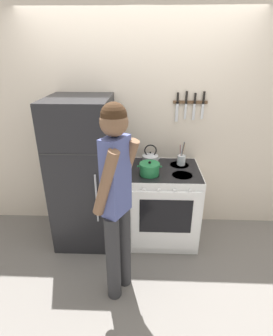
{
  "coord_description": "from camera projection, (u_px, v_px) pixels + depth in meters",
  "views": [
    {
      "loc": [
        0.08,
        -2.98,
        2.1
      ],
      "look_at": [
        -0.01,
        -0.49,
        0.97
      ],
      "focal_mm": 28.0,
      "sensor_mm": 36.0,
      "label": 1
    }
  ],
  "objects": [
    {
      "name": "dutch_oven_pot",
      "position": [
        149.0,
        169.0,
        2.75
      ],
      "size": [
        0.26,
        0.22,
        0.15
      ],
      "color": "#237A42",
      "rests_on": "stove_range"
    },
    {
      "name": "ground_plane",
      "position": [
        139.0,
        218.0,
        3.58
      ],
      "size": [
        14.0,
        14.0,
        0.0
      ],
      "primitive_type": "plane",
      "color": "slate"
    },
    {
      "name": "tea_kettle",
      "position": [
        150.0,
        159.0,
        2.99
      ],
      "size": [
        0.23,
        0.18,
        0.24
      ],
      "color": "silver",
      "rests_on": "stove_range"
    },
    {
      "name": "utensil_jar",
      "position": [
        181.0,
        159.0,
        2.99
      ],
      "size": [
        0.09,
        0.09,
        0.27
      ],
      "color": "silver",
      "rests_on": "stove_range"
    },
    {
      "name": "wall_back",
      "position": [
        139.0,
        126.0,
        3.08
      ],
      "size": [
        10.0,
        0.06,
        2.55
      ],
      "color": "beige",
      "rests_on": "ground_plane"
    },
    {
      "name": "stove_range",
      "position": [
        163.0,
        204.0,
        3.05
      ],
      "size": [
        0.77,
        0.72,
        0.89
      ],
      "color": "white",
      "rests_on": "ground_plane"
    },
    {
      "name": "wall_knife_strip",
      "position": [
        190.0,
        102.0,
        2.9
      ],
      "size": [
        0.38,
        0.03,
        0.34
      ],
      "color": "brown"
    },
    {
      "name": "person",
      "position": [
        117.0,
        197.0,
        2.12
      ],
      "size": [
        0.4,
        0.44,
        1.77
      ],
      "rotation": [
        0.0,
        0.0,
        1.07
      ],
      "color": "#2D2D30",
      "rests_on": "ground_plane"
    },
    {
      "name": "refrigerator",
      "position": [
        84.0,
        173.0,
        2.93
      ],
      "size": [
        0.65,
        0.74,
        1.67
      ],
      "color": "black",
      "rests_on": "ground_plane"
    }
  ]
}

